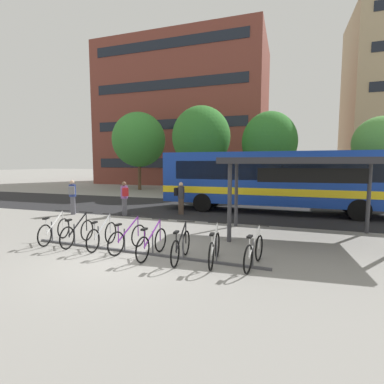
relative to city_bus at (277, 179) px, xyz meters
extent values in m
plane|color=gray|center=(-3.82, -9.27, -1.78)|extent=(200.00, 200.00, 0.00)
cube|color=#232326|center=(-3.82, 0.00, -1.77)|extent=(80.00, 7.20, 0.01)
cube|color=#14389E|center=(-0.06, 0.00, 0.07)|extent=(12.04, 2.75, 2.70)
cube|color=yellow|center=(-0.06, 0.00, -0.58)|extent=(12.06, 2.77, 0.36)
cube|color=black|center=(-0.34, 1.25, 0.48)|extent=(9.84, 0.23, 0.97)
cube|color=black|center=(-0.38, -1.24, 0.48)|extent=(9.84, 0.23, 0.97)
cylinder|color=black|center=(3.68, 1.09, -1.28)|extent=(1.00, 0.32, 1.00)
cylinder|color=black|center=(3.64, -1.22, -1.28)|extent=(1.00, 0.32, 1.00)
cylinder|color=black|center=(-3.76, 1.22, -1.28)|extent=(1.00, 0.32, 1.00)
cylinder|color=black|center=(-3.80, -1.09, -1.28)|extent=(1.00, 0.32, 1.00)
cube|color=#47474C|center=(-3.56, -8.58, -1.75)|extent=(7.53, 0.42, 0.06)
cylinder|color=#47474C|center=(-6.85, -8.44, -1.43)|extent=(0.04, 0.04, 0.70)
cylinder|color=#47474C|center=(-5.91, -8.48, -1.43)|extent=(0.04, 0.04, 0.70)
cylinder|color=#47474C|center=(-4.97, -8.52, -1.43)|extent=(0.04, 0.04, 0.70)
cylinder|color=#47474C|center=(-4.03, -8.56, -1.43)|extent=(0.04, 0.04, 0.70)
cylinder|color=#47474C|center=(-3.09, -8.61, -1.43)|extent=(0.04, 0.04, 0.70)
cylinder|color=#47474C|center=(-2.15, -8.65, -1.43)|extent=(0.04, 0.04, 0.70)
cylinder|color=#47474C|center=(-1.21, -8.69, -1.43)|extent=(0.04, 0.04, 0.70)
cylinder|color=#47474C|center=(-0.27, -8.73, -1.43)|extent=(0.04, 0.04, 0.70)
torus|color=black|center=(-6.89, -7.88, -1.42)|extent=(0.17, 0.70, 0.70)
torus|color=black|center=(-6.71, -8.88, -1.42)|extent=(0.17, 0.70, 0.70)
cube|color=silver|center=(-6.80, -8.36, -1.11)|extent=(0.20, 0.91, 0.58)
cylinder|color=silver|center=(-6.73, -8.78, -1.16)|extent=(0.03, 0.03, 0.55)
cube|color=black|center=(-6.73, -8.78, -0.90)|extent=(0.14, 0.23, 0.05)
cylinder|color=silver|center=(-6.89, -7.90, -1.11)|extent=(0.04, 0.04, 0.65)
cylinder|color=black|center=(-6.89, -7.90, -0.80)|extent=(0.52, 0.12, 0.03)
torus|color=black|center=(-5.91, -7.86, -1.42)|extent=(0.10, 0.71, 0.70)
torus|color=black|center=(-5.84, -8.88, -1.42)|extent=(0.10, 0.71, 0.70)
cube|color=black|center=(-5.88, -8.35, -1.11)|extent=(0.10, 0.92, 0.58)
cylinder|color=black|center=(-5.84, -8.78, -1.16)|extent=(0.03, 0.03, 0.55)
cube|color=black|center=(-5.84, -8.78, -0.90)|extent=(0.12, 0.23, 0.05)
cylinder|color=black|center=(-5.91, -7.88, -1.11)|extent=(0.03, 0.03, 0.65)
cylinder|color=black|center=(-5.91, -7.88, -0.80)|extent=(0.52, 0.07, 0.03)
torus|color=black|center=(-4.96, -7.90, -1.42)|extent=(0.10, 0.71, 0.70)
torus|color=black|center=(-4.87, -8.92, -1.42)|extent=(0.10, 0.71, 0.70)
cube|color=#B7BABF|center=(-4.91, -8.39, -1.11)|extent=(0.11, 0.92, 0.58)
cylinder|color=#B7BABF|center=(-4.88, -8.82, -1.16)|extent=(0.03, 0.03, 0.55)
cube|color=black|center=(-4.88, -8.82, -0.90)|extent=(0.12, 0.23, 0.05)
cylinder|color=#B7BABF|center=(-4.95, -7.92, -1.11)|extent=(0.03, 0.03, 0.65)
cylinder|color=black|center=(-4.95, -7.92, -0.80)|extent=(0.52, 0.07, 0.03)
torus|color=black|center=(-3.90, -7.96, -1.42)|extent=(0.15, 0.70, 0.70)
torus|color=black|center=(-4.06, -8.96, -1.42)|extent=(0.15, 0.70, 0.70)
cube|color=#702893|center=(-3.97, -8.44, -1.11)|extent=(0.18, 0.91, 0.58)
cylinder|color=#702893|center=(-4.04, -8.86, -1.16)|extent=(0.03, 0.03, 0.55)
cube|color=black|center=(-4.04, -8.86, -0.90)|extent=(0.13, 0.23, 0.05)
cylinder|color=#702893|center=(-3.90, -7.98, -1.11)|extent=(0.04, 0.04, 0.65)
cylinder|color=black|center=(-3.90, -7.98, -0.80)|extent=(0.52, 0.11, 0.03)
torus|color=black|center=(-3.03, -8.21, -1.42)|extent=(0.08, 0.71, 0.70)
torus|color=black|center=(-3.08, -9.23, -1.42)|extent=(0.08, 0.71, 0.70)
cube|color=#702893|center=(-3.05, -8.70, -1.11)|extent=(0.08, 0.92, 0.58)
cylinder|color=#702893|center=(-3.07, -9.13, -1.16)|extent=(0.03, 0.03, 0.55)
cube|color=black|center=(-3.07, -9.13, -0.90)|extent=(0.11, 0.22, 0.05)
cylinder|color=#702893|center=(-3.03, -8.23, -1.11)|extent=(0.03, 0.03, 0.65)
cylinder|color=black|center=(-3.03, -8.23, -0.80)|extent=(0.52, 0.05, 0.03)
torus|color=black|center=(-2.21, -8.25, -1.42)|extent=(0.09, 0.71, 0.70)
torus|color=black|center=(-2.14, -9.27, -1.42)|extent=(0.09, 0.71, 0.70)
cube|color=black|center=(-2.18, -8.74, -1.11)|extent=(0.09, 0.92, 0.58)
cylinder|color=black|center=(-2.15, -9.17, -1.16)|extent=(0.03, 0.03, 0.55)
cube|color=black|center=(-2.15, -9.17, -0.90)|extent=(0.11, 0.23, 0.05)
cylinder|color=black|center=(-2.21, -8.27, -1.11)|extent=(0.03, 0.03, 0.65)
cylinder|color=black|center=(-2.21, -8.27, -0.80)|extent=(0.52, 0.06, 0.03)
torus|color=black|center=(-1.31, -8.17, -1.42)|extent=(0.10, 0.71, 0.70)
torus|color=black|center=(-1.22, -9.19, -1.42)|extent=(0.10, 0.71, 0.70)
cube|color=silver|center=(-1.27, -8.66, -1.11)|extent=(0.11, 0.92, 0.58)
cylinder|color=silver|center=(-1.23, -9.09, -1.16)|extent=(0.03, 0.03, 0.55)
cube|color=black|center=(-1.23, -9.09, -0.90)|extent=(0.12, 0.23, 0.05)
cylinder|color=silver|center=(-1.31, -8.19, -1.11)|extent=(0.03, 0.03, 0.65)
cylinder|color=black|center=(-1.31, -8.19, -0.80)|extent=(0.52, 0.07, 0.03)
torus|color=black|center=(-0.18, -8.11, -1.42)|extent=(0.16, 0.70, 0.70)
torus|color=black|center=(-0.34, -9.12, -1.42)|extent=(0.16, 0.70, 0.70)
cube|color=silver|center=(-0.25, -8.60, -1.11)|extent=(0.18, 0.91, 0.58)
cylinder|color=silver|center=(-0.32, -9.02, -1.16)|extent=(0.03, 0.03, 0.55)
cube|color=black|center=(-0.32, -9.02, -0.90)|extent=(0.13, 0.23, 0.05)
cylinder|color=silver|center=(-0.18, -8.13, -1.11)|extent=(0.04, 0.04, 0.65)
cylinder|color=black|center=(-0.18, -8.13, -0.80)|extent=(0.52, 0.11, 0.03)
cylinder|color=#38383D|center=(-1.30, -6.50, -0.47)|extent=(0.15, 0.15, 2.60)
cylinder|color=#38383D|center=(-1.49, -4.07, -0.47)|extent=(0.15, 0.15, 2.60)
cylinder|color=#38383D|center=(3.39, -3.69, -0.47)|extent=(0.15, 0.15, 2.60)
cube|color=#28282D|center=(1.04, -5.09, 0.93)|extent=(5.93, 3.67, 0.20)
cube|color=black|center=(1.15, -6.46, 0.48)|extent=(3.13, 0.32, 0.44)
cube|color=#47382D|center=(-4.64, -2.15, -1.37)|extent=(0.30, 0.25, 0.82)
cylinder|color=#333338|center=(-4.64, -2.15, -0.65)|extent=(0.41, 0.41, 0.62)
sphere|color=tan|center=(-4.64, -2.15, -0.23)|extent=(0.22, 0.22, 0.22)
cube|color=black|center=(-4.90, -2.21, -0.62)|extent=(0.24, 0.31, 0.40)
cube|color=#565660|center=(-7.23, -3.35, -1.34)|extent=(0.32, 0.33, 0.86)
cylinder|color=#7F4C93|center=(-7.23, -3.35, -0.60)|extent=(0.48, 0.48, 0.63)
sphere|color=brown|center=(-7.23, -3.35, -0.18)|extent=(0.22, 0.22, 0.22)
cube|color=#B21E23|center=(-7.05, -3.54, -0.57)|extent=(0.33, 0.32, 0.40)
cube|color=#565660|center=(-9.91, -3.91, -1.32)|extent=(0.31, 0.33, 0.92)
cylinder|color=navy|center=(-9.91, -3.91, -0.55)|extent=(0.47, 0.47, 0.62)
sphere|color=tan|center=(-9.91, -3.91, -0.13)|extent=(0.22, 0.22, 0.22)
cube|color=slate|center=(-9.77, -4.13, -0.52)|extent=(0.33, 0.30, 0.40)
cylinder|color=brown|center=(6.13, 5.57, -0.54)|extent=(0.32, 0.32, 2.47)
ellipsoid|color=#4C8E3D|center=(6.13, 5.57, 2.13)|extent=(3.44, 3.44, 3.38)
cylinder|color=brown|center=(-13.35, 9.40, -0.45)|extent=(0.32, 0.32, 2.64)
ellipsoid|color=#388433|center=(-13.35, 9.40, 3.11)|extent=(5.13, 5.13, 5.28)
cylinder|color=brown|center=(-6.29, 6.98, -0.48)|extent=(0.32, 0.32, 2.60)
ellipsoid|color=#2D7028|center=(-6.29, 6.98, 2.96)|extent=(4.76, 4.76, 5.02)
cylinder|color=brown|center=(-0.93, 7.83, -0.64)|extent=(0.32, 0.32, 2.27)
ellipsoid|color=#2D7028|center=(-0.93, 7.83, 2.51)|extent=(4.29, 4.29, 4.73)
cube|color=brown|center=(-12.55, 20.75, 6.97)|extent=(20.55, 12.12, 17.49)
cube|color=black|center=(-12.55, 14.66, 0.85)|extent=(18.08, 0.06, 1.10)
cube|color=black|center=(-12.55, 14.66, 5.22)|extent=(18.08, 0.06, 1.10)
cube|color=black|center=(-12.55, 14.66, 9.60)|extent=(18.08, 0.06, 1.10)
cube|color=black|center=(-12.55, 14.66, 13.97)|extent=(18.08, 0.06, 1.10)
camera|label=1|loc=(0.47, -15.79, 0.85)|focal=26.81mm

